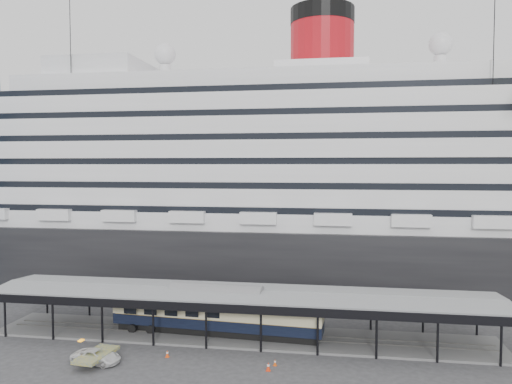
% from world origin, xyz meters
% --- Properties ---
extents(ground, '(200.00, 200.00, 0.00)m').
position_xyz_m(ground, '(0.00, 0.00, 0.00)').
color(ground, '#333335').
rests_on(ground, ground).
extents(cruise_ship, '(130.00, 30.00, 43.90)m').
position_xyz_m(cruise_ship, '(0.05, 32.00, 18.35)').
color(cruise_ship, black).
rests_on(cruise_ship, ground).
extents(platform_canopy, '(56.00, 9.18, 5.30)m').
position_xyz_m(platform_canopy, '(0.00, 5.00, 2.36)').
color(platform_canopy, slate).
rests_on(platform_canopy, ground).
extents(port_truck, '(4.99, 2.73, 1.33)m').
position_xyz_m(port_truck, '(-12.38, -4.54, 0.66)').
color(port_truck, silver).
rests_on(port_truck, ground).
extents(pullman_carriage, '(24.09, 4.83, 23.49)m').
position_xyz_m(pullman_carriage, '(-2.79, 5.00, 2.83)').
color(pullman_carriage, black).
rests_on(pullman_carriage, ground).
extents(traffic_cone_left, '(0.43, 0.43, 0.74)m').
position_xyz_m(traffic_cone_left, '(-6.12, -1.97, 0.37)').
color(traffic_cone_left, '#ED460D').
rests_on(traffic_cone_left, ground).
extents(traffic_cone_mid, '(0.39, 0.39, 0.66)m').
position_xyz_m(traffic_cone_mid, '(4.76, -2.39, 0.33)').
color(traffic_cone_mid, '#E04E0C').
rests_on(traffic_cone_mid, ground).
extents(traffic_cone_right, '(0.45, 0.45, 0.84)m').
position_xyz_m(traffic_cone_right, '(4.28, -3.64, 0.42)').
color(traffic_cone_right, red).
rests_on(traffic_cone_right, ground).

